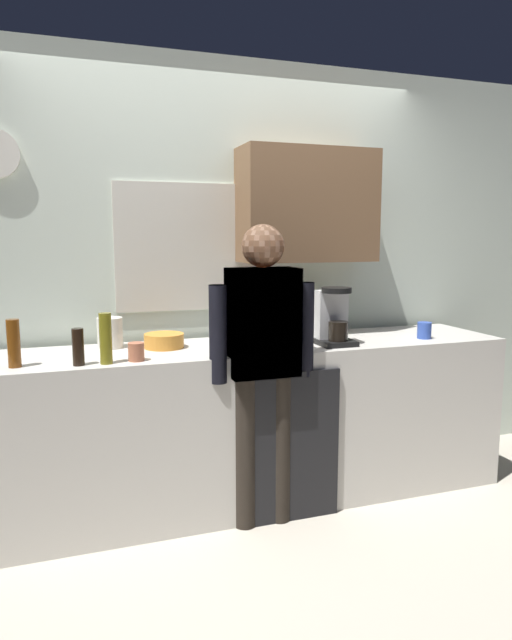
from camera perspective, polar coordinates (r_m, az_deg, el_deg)
name	(u,v)px	position (r m, az deg, el deg)	size (l,w,h in m)	color
ground_plane	(262,522)	(3.29, 0.65, -19.52)	(8.00, 8.00, 0.00)	beige
kitchen_counter	(245,423)	(3.37, -1.08, -10.28)	(3.12, 0.64, 0.92)	beige
dishwasher_panel	(291,448)	(3.14, 3.48, -12.62)	(0.56, 0.02, 0.83)	black
back_wall_assembly	(233,265)	(3.60, -2.28, 5.49)	(4.72, 0.42, 2.60)	silver
coffee_maker	(334,319)	(3.29, 7.78, 0.11)	(0.20, 0.20, 0.33)	black
bottle_clear_soda	(333,312)	(3.63, 7.66, 0.76)	(0.09, 0.09, 0.28)	#2D8C33
bottle_olive_oil	(106,338)	(2.86, -14.80, -1.80)	(0.06, 0.06, 0.25)	olive
bottle_amber_beer	(14,343)	(2.93, -23.06, -2.17)	(0.06, 0.06, 0.23)	brown
bottle_dark_sauce	(78,347)	(2.87, -17.36, -2.59)	(0.06, 0.06, 0.18)	black
cup_blue_mug	(424,330)	(3.60, 16.47, -1.00)	(0.08, 0.08, 0.10)	#3351B2
cup_terracotta_mug	(136,352)	(2.90, -11.89, -3.13)	(0.08, 0.08, 0.09)	#B26647
mixing_bowl	(164,341)	(3.21, -9.18, -2.06)	(0.22, 0.22, 0.08)	orange
storage_canister	(110,333)	(3.27, -14.39, -1.24)	(0.14, 0.14, 0.17)	silver
person_at_sink	(263,351)	(2.97, 0.68, -3.12)	(0.57, 0.22, 1.60)	black
person_guest	(263,351)	(2.97, 0.68, -3.12)	(0.57, 0.22, 1.60)	brown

